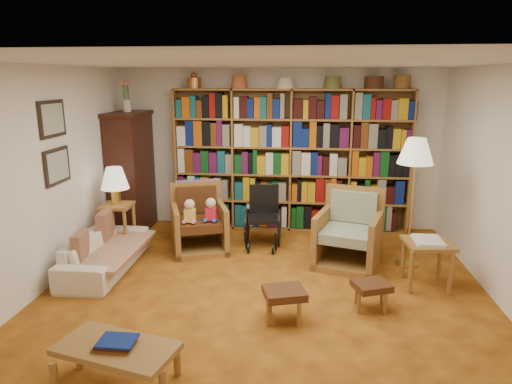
# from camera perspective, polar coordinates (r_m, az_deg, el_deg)

# --- Properties ---
(floor) EXTENTS (5.00, 5.00, 0.00)m
(floor) POSITION_cam_1_polar(r_m,az_deg,el_deg) (5.26, 1.08, -12.52)
(floor) COLOR #B4691B
(floor) RESTS_ON ground
(ceiling) EXTENTS (5.00, 5.00, 0.00)m
(ceiling) POSITION_cam_1_polar(r_m,az_deg,el_deg) (4.71, 1.23, 15.84)
(ceiling) COLOR silver
(ceiling) RESTS_ON wall_back
(wall_back) EXTENTS (5.00, 0.00, 5.00)m
(wall_back) POSITION_cam_1_polar(r_m,az_deg,el_deg) (7.28, 2.84, 5.34)
(wall_back) COLOR white
(wall_back) RESTS_ON floor
(wall_front) EXTENTS (5.00, 0.00, 5.00)m
(wall_front) POSITION_cam_1_polar(r_m,az_deg,el_deg) (2.48, -3.89, -12.41)
(wall_front) COLOR white
(wall_front) RESTS_ON floor
(wall_left) EXTENTS (0.00, 5.00, 5.00)m
(wall_left) POSITION_cam_1_polar(r_m,az_deg,el_deg) (5.62, -25.17, 1.38)
(wall_left) COLOR white
(wall_left) RESTS_ON floor
(bookshelf) EXTENTS (3.60, 0.30, 2.42)m
(bookshelf) POSITION_cam_1_polar(r_m,az_deg,el_deg) (7.12, 4.36, 4.46)
(bookshelf) COLOR #A37732
(bookshelf) RESTS_ON floor
(curio_cabinet) EXTENTS (0.50, 0.95, 2.40)m
(curio_cabinet) POSITION_cam_1_polar(r_m,az_deg,el_deg) (7.33, -15.33, 2.55)
(curio_cabinet) COLOR #35160E
(curio_cabinet) RESTS_ON floor
(framed_pictures) EXTENTS (0.03, 0.52, 0.97)m
(framed_pictures) POSITION_cam_1_polar(r_m,az_deg,el_deg) (5.80, -23.87, 5.65)
(framed_pictures) COLOR black
(framed_pictures) RESTS_ON wall_left
(sofa) EXTENTS (1.59, 0.64, 0.46)m
(sofa) POSITION_cam_1_polar(r_m,az_deg,el_deg) (6.07, -18.33, -7.15)
(sofa) COLOR beige
(sofa) RESTS_ON floor
(sofa_throw) EXTENTS (0.77, 1.42, 0.04)m
(sofa_throw) POSITION_cam_1_polar(r_m,az_deg,el_deg) (6.03, -17.95, -6.57)
(sofa_throw) COLOR beige
(sofa_throw) RESTS_ON sofa
(cushion_left) EXTENTS (0.17, 0.41, 0.40)m
(cushion_left) POSITION_cam_1_polar(r_m,az_deg,el_deg) (6.35, -18.28, -4.11)
(cushion_left) COLOR maroon
(cushion_left) RESTS_ON sofa
(cushion_right) EXTENTS (0.16, 0.36, 0.35)m
(cushion_right) POSITION_cam_1_polar(r_m,az_deg,el_deg) (5.76, -21.10, -6.23)
(cushion_right) COLOR maroon
(cushion_right) RESTS_ON sofa
(side_table_lamp) EXTENTS (0.43, 0.43, 0.66)m
(side_table_lamp) POSITION_cam_1_polar(r_m,az_deg,el_deg) (6.62, -16.92, -2.98)
(side_table_lamp) COLOR #A37732
(side_table_lamp) RESTS_ON floor
(table_lamp) EXTENTS (0.38, 0.38, 0.52)m
(table_lamp) POSITION_cam_1_polar(r_m,az_deg,el_deg) (6.49, -17.25, 1.51)
(table_lamp) COLOR gold
(table_lamp) RESTS_ON side_table_lamp
(armchair_leather) EXTENTS (0.98, 0.98, 0.93)m
(armchair_leather) POSITION_cam_1_polar(r_m,az_deg,el_deg) (6.49, -6.91, -3.75)
(armchair_leather) COLOR #A37732
(armchair_leather) RESTS_ON floor
(armchair_sage) EXTENTS (1.01, 1.01, 0.97)m
(armchair_sage) POSITION_cam_1_polar(r_m,az_deg,el_deg) (6.08, 11.35, -5.29)
(armchair_sage) COLOR #A37732
(armchair_sage) RESTS_ON floor
(wheelchair) EXTENTS (0.50, 0.69, 0.87)m
(wheelchair) POSITION_cam_1_polar(r_m,az_deg,el_deg) (6.55, 0.89, -3.34)
(wheelchair) COLOR black
(wheelchair) RESTS_ON floor
(floor_lamp) EXTENTS (0.44, 0.44, 1.65)m
(floor_lamp) POSITION_cam_1_polar(r_m,az_deg,el_deg) (5.92, 19.31, 4.22)
(floor_lamp) COLOR gold
(floor_lamp) RESTS_ON floor
(side_table_papers) EXTENTS (0.56, 0.56, 0.58)m
(side_table_papers) POSITION_cam_1_polar(r_m,az_deg,el_deg) (5.60, 20.64, -6.68)
(side_table_papers) COLOR #A37732
(side_table_papers) RESTS_ON floor
(footstool_a) EXTENTS (0.48, 0.44, 0.34)m
(footstool_a) POSITION_cam_1_polar(r_m,az_deg,el_deg) (4.62, 3.56, -12.73)
(footstool_a) COLOR #4E2D14
(footstool_a) RESTS_ON floor
(footstool_b) EXTENTS (0.44, 0.41, 0.30)m
(footstool_b) POSITION_cam_1_polar(r_m,az_deg,el_deg) (4.97, 14.22, -11.50)
(footstool_b) COLOR #4E2D14
(footstool_b) RESTS_ON floor
(coffee_table) EXTENTS (1.01, 0.68, 0.41)m
(coffee_table) POSITION_cam_1_polar(r_m,az_deg,el_deg) (3.87, -17.02, -18.48)
(coffee_table) COLOR #A37732
(coffee_table) RESTS_ON floor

